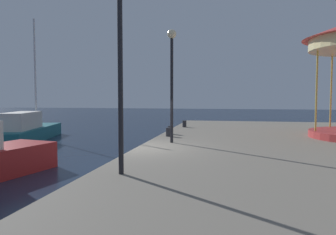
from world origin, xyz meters
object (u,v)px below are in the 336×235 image
at_px(lamp_post_far_end, 172,66).
at_px(lamp_post_mid_promenade, 120,41).
at_px(sailboat_teal, 27,130).
at_px(bollard_center, 184,124).
at_px(bollard_north, 170,130).
at_px(bollard_south, 168,132).

bearing_deg(lamp_post_far_end, lamp_post_mid_promenade, -92.41).
bearing_deg(lamp_post_mid_promenade, sailboat_teal, 133.03).
bearing_deg(bollard_center, sailboat_teal, -166.66).
xyz_separation_m(lamp_post_mid_promenade, lamp_post_far_end, (0.23, 5.44, -0.07)).
bearing_deg(bollard_north, bollard_south, -85.10).
xyz_separation_m(lamp_post_far_end, bollard_south, (-0.52, 2.00, -2.83)).
height_order(lamp_post_mid_promenade, bollard_south, lamp_post_mid_promenade).
xyz_separation_m(lamp_post_mid_promenade, bollard_center, (-0.20, 12.11, -2.91)).
bearing_deg(lamp_post_mid_promenade, bollard_north, 92.51).
height_order(sailboat_teal, bollard_center, sailboat_teal).
relative_size(lamp_post_mid_promenade, lamp_post_far_end, 1.03).
bearing_deg(lamp_post_mid_promenade, lamp_post_far_end, 87.59).
height_order(bollard_north, bollard_south, same).
height_order(sailboat_teal, lamp_post_far_end, sailboat_teal).
bearing_deg(bollard_north, bollard_center, 87.52).
height_order(lamp_post_mid_promenade, bollard_north, lamp_post_mid_promenade).
distance_m(lamp_post_far_end, bollard_north, 4.11).
bearing_deg(bollard_south, lamp_post_mid_promenade, -87.78).
bearing_deg(lamp_post_mid_promenade, bollard_center, 90.96).
distance_m(lamp_post_far_end, bollard_center, 7.26).
relative_size(sailboat_teal, bollard_north, 18.77).
bearing_deg(bollard_north, lamp_post_mid_promenade, -87.49).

